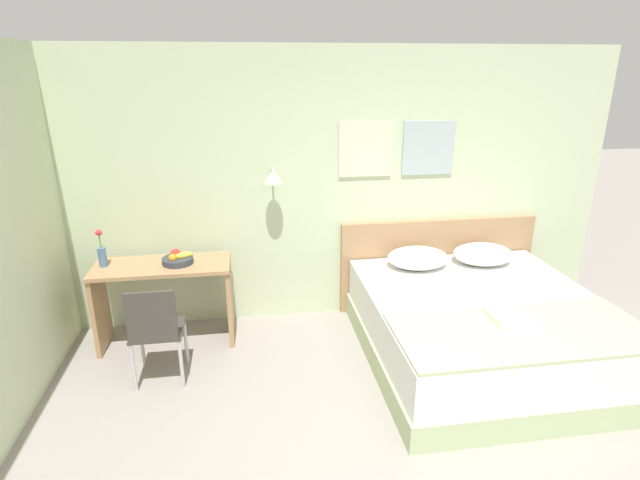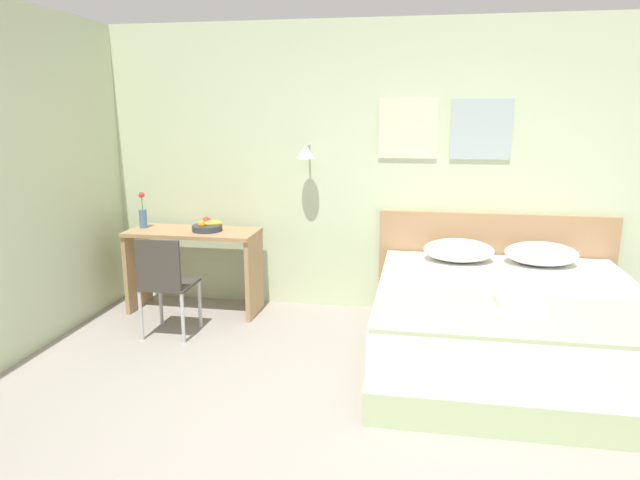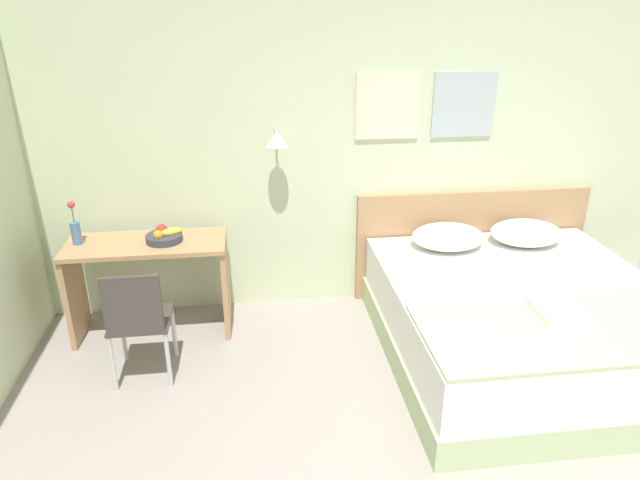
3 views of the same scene
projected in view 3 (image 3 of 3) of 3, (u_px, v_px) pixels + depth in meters
The scene contains 11 objects.
wall_back at pixel (344, 152), 4.67m from camera, with size 5.74×0.31×2.65m.
bed at pixel (522, 323), 4.17m from camera, with size 1.95×2.08×0.60m.
headboard at pixel (471, 243), 5.08m from camera, with size 2.07×0.06×0.96m.
pillow_left at pixel (448, 237), 4.67m from camera, with size 0.60×0.47×0.18m.
pillow_right at pixel (526, 233), 4.75m from camera, with size 0.60×0.47×0.18m.
throw_blanket at pixel (573, 329), 3.50m from camera, with size 1.90×0.83×0.02m.
folded_towel_near_foot at pixel (558, 312), 3.62m from camera, with size 0.28×0.30×0.06m.
desk at pixel (149, 270), 4.43m from camera, with size 1.20×0.51×0.78m.
desk_chair at pixel (138, 317), 3.83m from camera, with size 0.41×0.41×0.86m.
fruit_bowl at pixel (164, 236), 4.34m from camera, with size 0.28×0.27×0.12m.
flower_vase at pixel (75, 228), 4.26m from camera, with size 0.07×0.07×0.34m.
Camera 3 is at (-0.77, -1.81, 2.46)m, focal length 32.00 mm.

